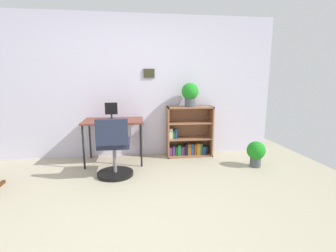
# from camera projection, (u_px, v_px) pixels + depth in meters

# --- Properties ---
(ground_plane) EXTENTS (6.24, 6.24, 0.00)m
(ground_plane) POSITION_uv_depth(u_px,v_px,m) (130.00, 217.00, 2.47)
(ground_plane) COLOR #ACA489
(wall_back) EXTENTS (5.20, 0.12, 2.48)m
(wall_back) POSITION_uv_depth(u_px,v_px,m) (130.00, 87.00, 4.33)
(wall_back) COLOR silver
(wall_back) RESTS_ON ground_plane
(desk) EXTENTS (0.96, 0.63, 0.72)m
(desk) POSITION_uv_depth(u_px,v_px,m) (113.00, 123.00, 4.00)
(desk) COLOR brown
(desk) RESTS_ON ground_plane
(monitor) EXTENTS (0.20, 0.18, 0.28)m
(monitor) POSITION_uv_depth(u_px,v_px,m) (111.00, 112.00, 4.03)
(monitor) COLOR #262628
(monitor) RESTS_ON desk
(keyboard) EXTENTS (0.33, 0.15, 0.02)m
(keyboard) POSITION_uv_depth(u_px,v_px,m) (114.00, 120.00, 3.92)
(keyboard) COLOR #2E281C
(keyboard) RESTS_ON desk
(office_chair) EXTENTS (0.52, 0.55, 0.87)m
(office_chair) POSITION_uv_depth(u_px,v_px,m) (114.00, 152.00, 3.42)
(office_chair) COLOR black
(office_chair) RESTS_ON ground_plane
(bookshelf_low) EXTENTS (0.82, 0.30, 0.90)m
(bookshelf_low) POSITION_uv_depth(u_px,v_px,m) (188.00, 134.00, 4.43)
(bookshelf_low) COLOR #905F40
(bookshelf_low) RESTS_ON ground_plane
(potted_plant_on_shelf) EXTENTS (0.30, 0.30, 0.42)m
(potted_plant_on_shelf) POSITION_uv_depth(u_px,v_px,m) (190.00, 93.00, 4.24)
(potted_plant_on_shelf) COLOR #474C51
(potted_plant_on_shelf) RESTS_ON bookshelf_low
(potted_plant_floor) EXTENTS (0.29, 0.29, 0.41)m
(potted_plant_floor) POSITION_uv_depth(u_px,v_px,m) (256.00, 152.00, 3.87)
(potted_plant_floor) COLOR #474C51
(potted_plant_floor) RESTS_ON ground_plane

